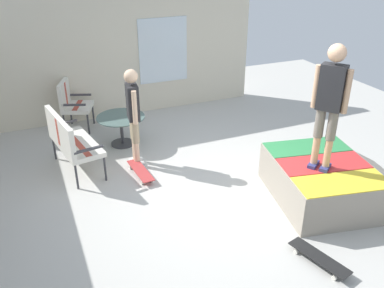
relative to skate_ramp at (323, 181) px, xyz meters
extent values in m
cube|color=beige|center=(0.71, 1.34, -0.35)|extent=(12.00, 12.00, 0.10)
cube|color=beige|center=(4.51, 1.84, 0.99)|extent=(0.20, 6.00, 2.58)
cube|color=silver|center=(4.40, 0.94, 1.05)|extent=(0.03, 1.10, 1.40)
cube|color=gray|center=(0.01, 0.03, -0.01)|extent=(1.87, 1.62, 0.60)
cube|color=yellow|center=(-0.53, 0.14, 0.30)|extent=(0.77, 1.36, 0.01)
cube|color=red|center=(0.01, 0.03, 0.30)|extent=(0.77, 1.36, 0.01)
cube|color=#338C4C|center=(0.54, -0.08, 0.30)|extent=(0.77, 1.36, 0.01)
cylinder|color=#B2B2B7|center=(0.13, 0.66, 0.27)|extent=(1.55, 0.36, 0.05)
cube|color=gray|center=(-0.20, -0.99, -0.04)|extent=(1.73, 1.15, 0.50)
cylinder|color=#38383D|center=(1.77, 2.89, -0.08)|extent=(0.04, 0.04, 0.44)
cylinder|color=#38383D|center=(2.93, 3.10, -0.08)|extent=(0.04, 0.04, 0.44)
cylinder|color=#38383D|center=(1.69, 3.35, -0.08)|extent=(0.04, 0.04, 0.44)
cylinder|color=#38383D|center=(2.84, 3.56, -0.08)|extent=(0.04, 0.04, 0.44)
cube|color=silver|center=(2.31, 3.23, 0.18)|extent=(1.33, 0.76, 0.08)
cube|color=#B74738|center=(2.31, 3.23, 0.22)|extent=(1.21, 0.31, 0.00)
cube|color=silver|center=(2.27, 3.46, 0.47)|extent=(1.24, 0.30, 0.50)
cube|color=#B74738|center=(2.27, 3.46, 0.47)|extent=(0.11, 0.10, 0.46)
cube|color=#38383D|center=(1.71, 3.12, 0.34)|extent=(0.12, 0.47, 0.04)
cube|color=#38383D|center=(2.90, 3.33, 0.34)|extent=(0.12, 0.47, 0.04)
cylinder|color=#38383D|center=(3.66, 2.82, -0.08)|extent=(0.04, 0.04, 0.44)
cylinder|color=#38383D|center=(4.17, 2.62, -0.08)|extent=(0.04, 0.04, 0.44)
cylinder|color=#38383D|center=(3.83, 3.26, -0.08)|extent=(0.04, 0.04, 0.44)
cylinder|color=#38383D|center=(4.34, 3.06, -0.08)|extent=(0.04, 0.04, 0.44)
cube|color=silver|center=(4.00, 2.94, 0.18)|extent=(0.78, 0.74, 0.08)
cube|color=#B74738|center=(4.00, 2.94, 0.22)|extent=(0.58, 0.30, 0.00)
cube|color=silver|center=(4.08, 3.16, 0.47)|extent=(0.61, 0.30, 0.50)
cube|color=#B74738|center=(4.08, 3.16, 0.47)|extent=(0.12, 0.11, 0.46)
cube|color=#38383D|center=(3.73, 3.04, 0.34)|extent=(0.21, 0.45, 0.04)
cube|color=#38383D|center=(4.27, 2.84, 0.34)|extent=(0.21, 0.45, 0.04)
cylinder|color=#38383D|center=(2.96, 2.31, -0.03)|extent=(0.06, 0.06, 0.55)
cylinder|color=#38383D|center=(2.96, 2.31, -0.29)|extent=(0.44, 0.44, 0.03)
cylinder|color=#4C6660|center=(2.96, 2.31, 0.26)|extent=(0.90, 0.90, 0.02)
cube|color=silver|center=(2.04, 2.28, -0.28)|extent=(0.14, 0.25, 0.05)
cylinder|color=beige|center=(2.04, 2.28, -0.05)|extent=(0.10, 0.10, 0.40)
cylinder|color=tan|center=(2.04, 2.28, 0.34)|extent=(0.13, 0.13, 0.40)
cube|color=silver|center=(2.21, 2.26, -0.28)|extent=(0.14, 0.25, 0.05)
cylinder|color=beige|center=(2.21, 2.26, -0.05)|extent=(0.10, 0.10, 0.40)
cylinder|color=tan|center=(2.21, 2.26, 0.34)|extent=(0.13, 0.13, 0.40)
cube|color=#262628|center=(2.13, 2.27, 0.84)|extent=(0.34, 0.21, 0.59)
sphere|color=beige|center=(2.13, 2.27, 1.28)|extent=(0.23, 0.23, 0.23)
cylinder|color=beige|center=(1.93, 2.30, 0.82)|extent=(0.08, 0.08, 0.56)
cylinder|color=beige|center=(2.33, 2.25, 0.82)|extent=(0.08, 0.08, 0.56)
cube|color=navy|center=(-0.14, 0.13, 0.33)|extent=(0.23, 0.26, 0.05)
cylinder|color=tan|center=(-0.14, 0.13, 0.56)|extent=(0.10, 0.10, 0.42)
cylinder|color=slate|center=(-0.14, 0.13, 0.98)|extent=(0.13, 0.13, 0.42)
cube|color=navy|center=(0.00, 0.22, 0.33)|extent=(0.23, 0.26, 0.05)
cylinder|color=tan|center=(0.00, 0.22, 0.56)|extent=(0.10, 0.10, 0.42)
cylinder|color=slate|center=(0.00, 0.22, 0.98)|extent=(0.13, 0.13, 0.42)
cube|color=#262628|center=(-0.07, 0.18, 1.50)|extent=(0.37, 0.33, 0.62)
sphere|color=tan|center=(-0.07, 0.18, 1.95)|extent=(0.24, 0.24, 0.24)
cylinder|color=tan|center=(-0.24, 0.06, 1.48)|extent=(0.08, 0.08, 0.59)
cylinder|color=tan|center=(0.09, 0.29, 1.48)|extent=(0.08, 0.08, 0.59)
cube|color=#B23838|center=(1.71, 2.33, -0.21)|extent=(0.81, 0.26, 0.02)
cylinder|color=silver|center=(1.99, 2.27, -0.28)|extent=(0.06, 0.03, 0.06)
cylinder|color=silver|center=(1.98, 2.43, -0.28)|extent=(0.06, 0.03, 0.06)
cylinder|color=silver|center=(1.43, 2.22, -0.28)|extent=(0.06, 0.03, 0.06)
cylinder|color=silver|center=(1.42, 2.38, -0.28)|extent=(0.06, 0.03, 0.06)
cube|color=black|center=(-1.14, 0.93, -0.21)|extent=(0.82, 0.40, 0.02)
cylinder|color=silver|center=(-0.85, 0.93, -0.28)|extent=(0.06, 0.04, 0.06)
cylinder|color=silver|center=(-0.89, 1.08, -0.28)|extent=(0.06, 0.04, 0.06)
cylinder|color=silver|center=(-1.39, 0.78, -0.28)|extent=(0.06, 0.04, 0.06)
cylinder|color=silver|center=(-1.43, 0.94, -0.28)|extent=(0.06, 0.04, 0.06)
camera|label=1|loc=(-4.06, 3.84, 3.24)|focal=38.50mm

